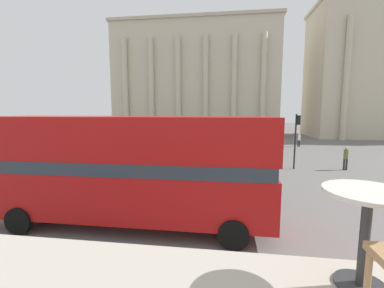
{
  "coord_description": "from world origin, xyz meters",
  "views": [
    {
      "loc": [
        -0.39,
        -2.25,
        4.36
      ],
      "look_at": [
        -2.86,
        15.58,
        2.06
      ],
      "focal_mm": 24.0,
      "sensor_mm": 36.0,
      "label": 1
    }
  ],
  "objects": [
    {
      "name": "double_decker_bus",
      "position": [
        -3.92,
        6.73,
        2.32
      ],
      "size": [
        10.34,
        2.68,
        4.18
      ],
      "rotation": [
        0.0,
        0.0,
        0.04
      ],
      "color": "black",
      "rests_on": "ground_plane"
    },
    {
      "name": "cafe_dining_table",
      "position": [
        0.6,
        -0.35,
        3.61
      ],
      "size": [
        0.6,
        0.6,
        0.73
      ],
      "color": "#2D2D30",
      "rests_on": "cafe_floor_slab"
    },
    {
      "name": "plaza_building_left",
      "position": [
        -6.4,
        47.04,
        10.06
      ],
      "size": [
        29.55,
        12.8,
        20.12
      ],
      "color": "beige",
      "rests_on": "ground_plane"
    },
    {
      "name": "traffic_light_near",
      "position": [
        -4.72,
        10.57,
        2.68
      ],
      "size": [
        0.42,
        0.24,
        4.12
      ],
      "color": "black",
      "rests_on": "ground_plane"
    },
    {
      "name": "traffic_light_mid",
      "position": [
        4.75,
        17.81,
        2.7
      ],
      "size": [
        0.42,
        0.24,
        4.17
      ],
      "color": "black",
      "rests_on": "ground_plane"
    },
    {
      "name": "traffic_light_far",
      "position": [
        -2.63,
        22.82,
        2.44
      ],
      "size": [
        0.42,
        0.24,
        3.73
      ],
      "color": "black",
      "rests_on": "ground_plane"
    },
    {
      "name": "car_maroon",
      "position": [
        -6.22,
        15.25,
        0.7
      ],
      "size": [
        4.2,
        1.93,
        1.35
      ],
      "rotation": [
        0.0,
        0.0,
        1.75
      ],
      "color": "black",
      "rests_on": "ground_plane"
    },
    {
      "name": "car_white",
      "position": [
        -1.12,
        18.18,
        0.7
      ],
      "size": [
        4.2,
        1.93,
        1.35
      ],
      "rotation": [
        0.0,
        0.0,
        2.11
      ],
      "color": "black",
      "rests_on": "ground_plane"
    },
    {
      "name": "pedestrian_grey",
      "position": [
        -0.31,
        13.99,
        1.01
      ],
      "size": [
        0.32,
        0.32,
        1.74
      ],
      "rotation": [
        0.0,
        0.0,
        1.23
      ],
      "color": "#282B33",
      "rests_on": "ground_plane"
    },
    {
      "name": "pedestrian_olive",
      "position": [
        8.37,
        17.93,
        1.02
      ],
      "size": [
        0.32,
        0.32,
        1.77
      ],
      "rotation": [
        0.0,
        0.0,
        0.21
      ],
      "color": "#282B33",
      "rests_on": "ground_plane"
    },
    {
      "name": "pedestrian_white",
      "position": [
        8.43,
        30.93,
        0.94
      ],
      "size": [
        0.32,
        0.32,
        1.64
      ],
      "rotation": [
        0.0,
        0.0,
        5.81
      ],
      "color": "#282B33",
      "rests_on": "ground_plane"
    }
  ]
}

